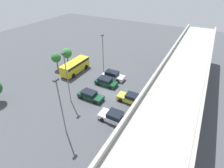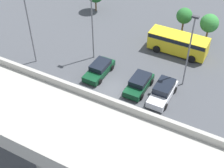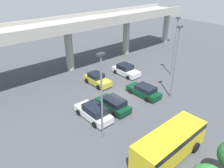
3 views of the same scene
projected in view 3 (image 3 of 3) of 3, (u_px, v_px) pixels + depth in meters
The scene contains 11 objects.
ground_plane at pixel (121, 97), 28.01m from camera, with size 108.90×108.90×0.00m, color #424449.
highway_overpass at pixel (67, 29), 33.14m from camera, with size 52.06×6.16×8.17m.
parked_car_0 at pixel (94, 112), 23.61m from camera, with size 2.12×4.77×1.66m.
parked_car_1 at pixel (113, 104), 25.24m from camera, with size 2.15×4.41×1.47m.
parked_car_2 at pixel (97, 79), 31.03m from camera, with size 2.07×4.35×1.62m.
parked_car_3 at pixel (144, 91), 28.17m from camera, with size 2.11×4.65×1.43m.
parked_car_4 at pixel (126, 70), 34.01m from camera, with size 2.23×4.57×1.63m.
shuttle_bus at pixel (170, 143), 18.26m from camera, with size 7.35×2.76×2.51m.
lamp_post_near_aisle at pixel (175, 43), 32.00m from camera, with size 0.70×0.35×8.78m.
lamp_post_mid_lot at pixel (102, 92), 18.95m from camera, with size 0.70×0.35×8.53m.
lamp_post_by_overpass at pixel (176, 59), 25.77m from camera, with size 0.70×0.35×9.04m.
Camera 3 is at (-16.88, -17.42, 14.15)m, focal length 35.00 mm.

